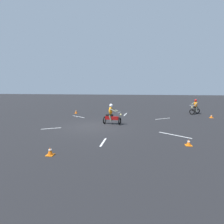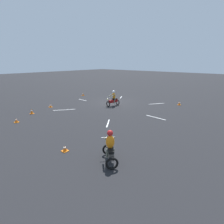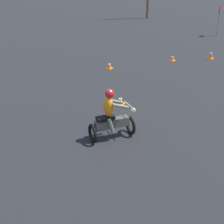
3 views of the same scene
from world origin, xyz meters
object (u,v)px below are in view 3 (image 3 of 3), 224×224
Objects in this scene: motorcycle_rider_background at (111,117)px; traffic_cone_near_left at (172,58)px; stop_sign at (219,13)px; traffic_cone_far_left at (109,66)px; traffic_cone_far_center at (211,55)px; traffic_cone_mid_center at (120,101)px.

traffic_cone_near_left is at bearing 134.46° from motorcycle_rider_background.
stop_sign reaches higher than traffic_cone_far_left.
motorcycle_rider_background is 7.20m from traffic_cone_far_left.
stop_sign reaches higher than traffic_cone_far_center.
traffic_cone_far_left reaches higher than traffic_cone_mid_center.
traffic_cone_far_center reaches higher than traffic_cone_mid_center.
traffic_cone_far_center is at bearing -13.98° from traffic_cone_mid_center.
traffic_cone_far_left is at bearing 138.20° from traffic_cone_near_left.
traffic_cone_mid_center is at bearing 148.35° from motorcycle_rider_background.
traffic_cone_far_center is (10.65, -1.21, -0.50)m from motorcycle_rider_background.
stop_sign is (17.39, -0.47, 0.91)m from motorcycle_rider_background.
stop_sign is at bearing -4.96° from traffic_cone_mid_center.
stop_sign is 6.70× the size of traffic_cone_near_left.
traffic_cone_mid_center is 4.58m from traffic_cone_far_left.
traffic_cone_mid_center is 0.69× the size of traffic_cone_far_center.
traffic_cone_mid_center is at bearing 166.02° from traffic_cone_far_center.
traffic_cone_far_center is at bearing 123.86° from motorcycle_rider_background.
motorcycle_rider_background is 3.60× the size of traffic_cone_far_center.
traffic_cone_far_left is at bearing 31.66° from traffic_cone_mid_center.
motorcycle_rider_background is at bearing -175.88° from traffic_cone_near_left.
traffic_cone_far_left is (-4.24, 4.43, -0.06)m from traffic_cone_far_center.
stop_sign is at bearing -8.01° from traffic_cone_near_left.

